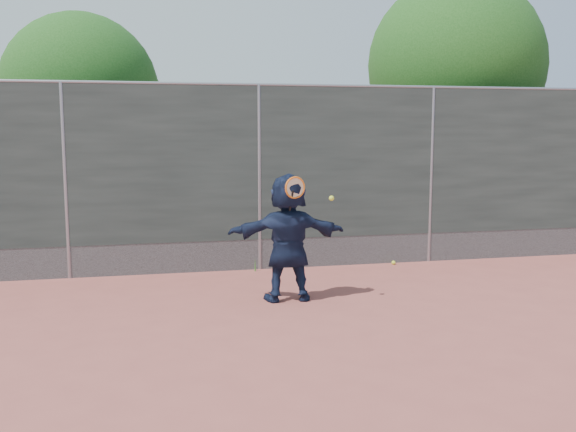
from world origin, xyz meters
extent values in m
plane|color=#9E4C42|center=(0.00, 0.00, 0.00)|extent=(80.00, 80.00, 0.00)
imported|color=#141D37|center=(0.05, 1.53, 0.86)|extent=(1.62, 0.59, 1.73)
sphere|color=#D1E132|center=(2.29, 3.35, 0.03)|extent=(0.07, 0.07, 0.07)
cube|color=#38423D|center=(0.00, 3.50, 1.75)|extent=(20.00, 0.04, 2.50)
cube|color=slate|center=(0.00, 3.50, 0.25)|extent=(20.00, 0.03, 0.50)
cylinder|color=gray|center=(0.00, 3.50, 3.00)|extent=(20.00, 0.05, 0.05)
cylinder|color=gray|center=(-3.00, 3.50, 1.50)|extent=(0.06, 0.06, 3.00)
cylinder|color=gray|center=(0.00, 3.50, 1.50)|extent=(0.06, 0.06, 3.00)
cylinder|color=gray|center=(3.00, 3.50, 1.50)|extent=(0.06, 0.06, 3.00)
torus|color=orange|center=(0.10, 1.33, 1.55)|extent=(0.29, 0.10, 0.29)
cylinder|color=beige|center=(0.10, 1.33, 1.55)|extent=(0.24, 0.07, 0.25)
cylinder|color=black|center=(0.05, 1.35, 1.35)|extent=(0.06, 0.13, 0.33)
sphere|color=#D1E132|center=(0.57, 1.24, 1.41)|extent=(0.07, 0.07, 0.07)
cylinder|color=#382314|center=(4.50, 5.70, 1.30)|extent=(0.28, 0.28, 2.60)
sphere|color=#23561C|center=(4.50, 5.70, 3.59)|extent=(3.60, 3.60, 3.60)
sphere|color=#23561C|center=(5.22, 5.90, 3.23)|extent=(2.52, 2.52, 2.52)
cylinder|color=#382314|center=(-3.00, 6.50, 1.10)|extent=(0.28, 0.28, 2.20)
sphere|color=#23561C|center=(-3.00, 6.50, 3.03)|extent=(3.00, 3.00, 3.00)
sphere|color=#23561C|center=(-2.40, 6.70, 2.73)|extent=(2.10, 2.10, 2.10)
cone|color=#387226|center=(0.25, 3.38, 0.13)|extent=(0.03, 0.03, 0.26)
cone|color=#387226|center=(0.55, 3.40, 0.15)|extent=(0.03, 0.03, 0.30)
cone|color=#387226|center=(-0.10, 3.36, 0.11)|extent=(0.03, 0.03, 0.22)
camera|label=1|loc=(-1.76, -6.74, 2.32)|focal=40.00mm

